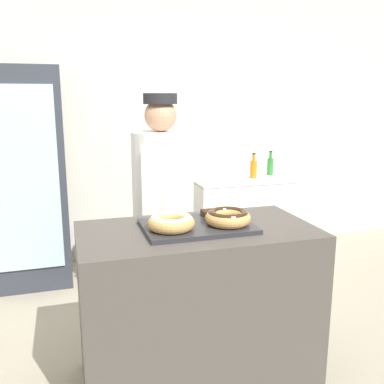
# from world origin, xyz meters

# --- Properties ---
(ground_plane) EXTENTS (14.00, 14.00, 0.00)m
(ground_plane) POSITION_xyz_m (0.00, 0.00, 0.00)
(ground_plane) COLOR #A89E89
(wall_back) EXTENTS (8.00, 0.06, 2.70)m
(wall_back) POSITION_xyz_m (0.00, 2.13, 1.35)
(wall_back) COLOR silver
(wall_back) RESTS_ON ground_plane
(display_counter) EXTENTS (1.27, 0.67, 0.91)m
(display_counter) POSITION_xyz_m (0.00, 0.00, 0.46)
(display_counter) COLOR #4C4742
(display_counter) RESTS_ON ground_plane
(serving_tray) EXTENTS (0.58, 0.40, 0.02)m
(serving_tray) POSITION_xyz_m (0.00, 0.00, 0.92)
(serving_tray) COLOR #2D2D33
(serving_tray) RESTS_ON display_counter
(donut_light_glaze) EXTENTS (0.24, 0.24, 0.08)m
(donut_light_glaze) POSITION_xyz_m (-0.16, -0.05, 0.98)
(donut_light_glaze) COLOR tan
(donut_light_glaze) RESTS_ON serving_tray
(donut_chocolate_glaze) EXTENTS (0.24, 0.24, 0.08)m
(donut_chocolate_glaze) POSITION_xyz_m (0.16, -0.05, 0.98)
(donut_chocolate_glaze) COLOR tan
(donut_chocolate_glaze) RESTS_ON serving_tray
(brownie_back_left) EXTENTS (0.08, 0.08, 0.03)m
(brownie_back_left) POSITION_xyz_m (-0.12, 0.14, 0.95)
(brownie_back_left) COLOR #382111
(brownie_back_left) RESTS_ON serving_tray
(brownie_back_right) EXTENTS (0.08, 0.08, 0.03)m
(brownie_back_right) POSITION_xyz_m (0.12, 0.14, 0.95)
(brownie_back_right) COLOR #382111
(brownie_back_right) RESTS_ON serving_tray
(baker_person) EXTENTS (0.40, 0.40, 1.63)m
(baker_person) POSITION_xyz_m (-0.04, 0.69, 0.85)
(baker_person) COLOR #4C4C51
(baker_person) RESTS_ON ground_plane
(beverage_fridge) EXTENTS (0.63, 0.60, 1.85)m
(beverage_fridge) POSITION_xyz_m (-0.97, 1.73, 0.92)
(beverage_fridge) COLOR #333842
(beverage_fridge) RESTS_ON ground_plane
(chest_freezer) EXTENTS (0.93, 0.66, 0.83)m
(chest_freezer) POSITION_xyz_m (0.97, 1.74, 0.42)
(chest_freezer) COLOR white
(chest_freezer) RESTS_ON ground_plane
(bottle_orange) EXTENTS (0.07, 0.07, 0.25)m
(bottle_orange) POSITION_xyz_m (1.11, 1.69, 0.92)
(bottle_orange) COLOR orange
(bottle_orange) RESTS_ON chest_freezer
(bottle_green) EXTENTS (0.06, 0.06, 0.25)m
(bottle_green) POSITION_xyz_m (1.35, 1.81, 0.92)
(bottle_green) COLOR #2D8C38
(bottle_green) RESTS_ON chest_freezer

